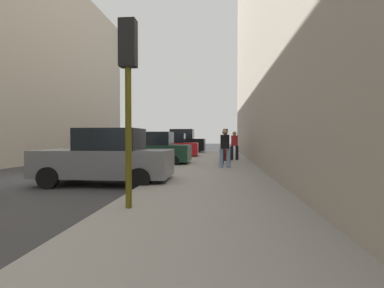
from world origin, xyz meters
name	(u,v)px	position (x,y,z in m)	size (l,w,h in m)	color
ground_plane	(44,179)	(0.00, 0.00, 0.00)	(120.00, 120.00, 0.00)	#38383A
sidewalk	(212,180)	(6.00, 0.00, 0.07)	(4.00, 40.00, 0.15)	gray
parked_gray_coupe	(106,158)	(2.65, -0.91, 0.85)	(4.21, 2.07, 1.79)	slate
parked_dark_green_sedan	(151,150)	(2.65, 5.28, 0.85)	(4.23, 2.12, 1.79)	#193828
parked_red_hatchback	(170,146)	(2.65, 11.25, 0.85)	(4.26, 2.17, 1.79)	#B2191E
parked_black_suv	(180,142)	(2.65, 17.26, 1.03)	(4.64, 2.14, 2.25)	black
fire_hydrant	(190,154)	(4.45, 7.97, 0.50)	(0.42, 0.22, 0.70)	red
traffic_light	(128,72)	(4.50, -4.53, 2.76)	(0.32, 0.32, 3.60)	#514C0F
pedestrian_in_red_jacket	(234,144)	(7.13, 7.92, 1.10)	(0.53, 0.49, 1.71)	black
pedestrian_with_beanie	(225,145)	(6.54, 4.96, 1.14)	(0.50, 0.41, 1.78)	#333338
pedestrian_in_jeans	(225,146)	(6.48, 3.36, 1.10)	(0.51, 0.43, 1.71)	#728CB2
rolling_suitcase	(225,155)	(6.54, 7.29, 0.49)	(0.42, 0.60, 1.04)	#591414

